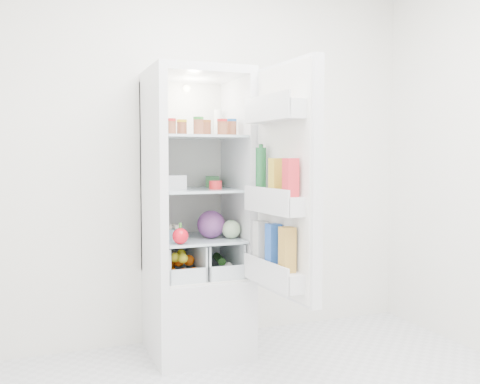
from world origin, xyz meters
name	(u,v)px	position (x,y,z in m)	size (l,w,h in m)	color
room_walls	(320,79)	(0.00, 0.00, 1.59)	(3.02, 3.02, 2.61)	white
refrigerator	(195,249)	(-0.20, 1.25, 0.67)	(0.60, 0.60, 1.80)	white
shelf_low	(198,239)	(-0.20, 1.19, 0.74)	(0.49, 0.53, 0.01)	silver
shelf_mid	(197,190)	(-0.20, 1.19, 1.05)	(0.49, 0.53, 0.01)	silver
shelf_top	(197,137)	(-0.20, 1.19, 1.38)	(0.49, 0.53, 0.01)	silver
crisper_left	(179,260)	(-0.32, 1.19, 0.61)	(0.23, 0.46, 0.22)	silver
crisper_right	(216,258)	(-0.08, 1.19, 0.61)	(0.23, 0.46, 0.22)	silver
condiment_jars	(198,129)	(-0.21, 1.13, 1.43)	(0.46, 0.34, 0.08)	#B21919
squeeze_bottle	(218,124)	(0.00, 1.35, 1.48)	(0.05, 0.05, 0.18)	white
tub_white	(172,182)	(-0.37, 1.15, 1.10)	(0.14, 0.14, 0.09)	silver
tin_red	(215,185)	(-0.11, 1.09, 1.08)	(0.08, 0.08, 0.05)	red
tub_green	(212,181)	(-0.04, 1.38, 1.09)	(0.09, 0.12, 0.07)	#3B8245
red_cabbage	(211,224)	(-0.13, 1.13, 0.83)	(0.17, 0.17, 0.17)	#4B1B4F
bell_pepper	(180,236)	(-0.37, 0.97, 0.79)	(0.09, 0.09, 0.09)	red
mushroom_bowl	(173,234)	(-0.36, 1.15, 0.78)	(0.15, 0.15, 0.07)	#91C5D9
salad_bag	(231,229)	(-0.02, 1.07, 0.81)	(0.12, 0.12, 0.12)	#97B587
citrus_pile	(180,265)	(-0.33, 1.15, 0.59)	(0.20, 0.31, 0.16)	orange
veg_pile	(217,265)	(-0.07, 1.18, 0.56)	(0.16, 0.30, 0.10)	#1A4F1A
fridge_door	(283,187)	(0.12, 0.61, 1.09)	(0.21, 0.60, 1.30)	white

